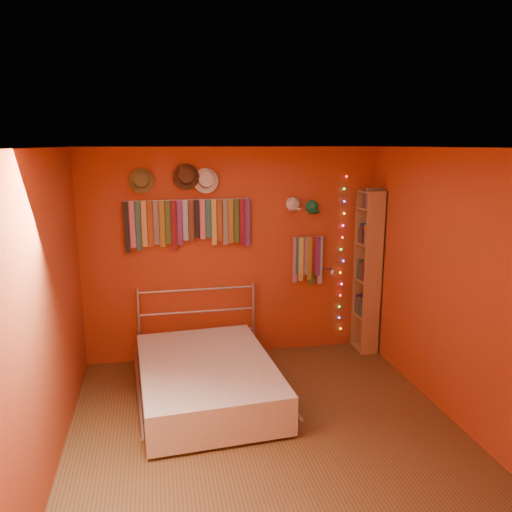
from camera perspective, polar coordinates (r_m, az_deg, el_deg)
ground at (r=4.78m, az=1.11°, el=-19.24°), size 3.50×3.50×0.00m
back_wall at (r=5.92m, az=-2.57°, el=0.19°), size 3.50×0.02×2.50m
right_wall at (r=4.93m, az=21.45°, el=-3.24°), size 0.02×3.50×2.50m
left_wall at (r=4.24m, az=-22.67°, el=-5.86°), size 0.02×3.50×2.50m
ceiling at (r=4.06m, az=1.26°, el=12.29°), size 3.50×3.50×0.02m
tie_rack at (r=5.72m, az=-7.81°, el=3.92°), size 1.45×0.03×0.59m
small_tie_rack at (r=6.08m, az=5.97°, el=-0.19°), size 0.40×0.03×0.60m
fedora_olive at (r=5.63m, az=-12.98°, el=8.41°), size 0.27×0.15×0.27m
fedora_brown at (r=5.63m, az=-7.98°, el=9.01°), size 0.29×0.16×0.29m
fedora_white at (r=5.66m, az=-5.74°, el=8.62°), size 0.28×0.15×0.28m
cap_white at (r=5.92m, az=4.22°, el=5.92°), size 0.17×0.22×0.17m
cap_green at (r=5.99m, az=6.40°, el=5.59°), size 0.17×0.21×0.17m
fairy_lights at (r=6.24m, az=9.81°, el=0.09°), size 0.06×0.02×1.95m
reading_lamp at (r=6.01m, az=8.65°, el=-1.77°), size 0.08×0.33×0.10m
bookshelf at (r=6.24m, az=12.99°, el=-1.66°), size 0.25×0.34×2.00m
bed at (r=5.21m, az=-5.66°, el=-13.76°), size 1.49×1.94×0.92m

